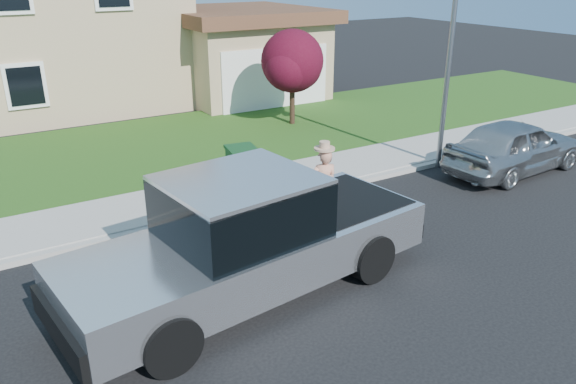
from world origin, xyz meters
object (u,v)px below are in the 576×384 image
Objects in this scene: pickup_truck at (248,240)px; trash_bin at (242,169)px; woman at (324,184)px; street_lamp at (452,49)px; ornamental_tree at (293,64)px; sedan at (515,146)px.

pickup_truck is 4.39m from trash_bin.
street_lamp is at bearing -147.96° from woman.
trash_bin is (-4.47, -4.90, -1.46)m from ornamental_tree.
trash_bin is (1.87, 3.95, -0.30)m from pickup_truck.
ornamental_tree reaches higher than sedan.
woman is at bearing -59.05° from trash_bin.
sedan reaches higher than trash_bin.
ornamental_tree is 2.92× the size of trash_bin.
pickup_truck is 3.25m from woman.
street_lamp is (7.53, 2.95, 2.28)m from pickup_truck.
pickup_truck is 2.10× the size of ornamental_tree.
sedan is at bearing -22.66° from street_lamp.
pickup_truck is 10.95m from ornamental_tree.
sedan is at bearing -69.51° from ornamental_tree.
sedan is at bearing -162.52° from woman.
pickup_truck is 6.13× the size of trash_bin.
street_lamp reaches higher than ornamental_tree.
woman is at bearing 25.23° from pickup_truck.
pickup_truck is at bearing 97.50° from sedan.
pickup_truck is at bearing -125.61° from ornamental_tree.
trash_bin is at bearing -132.35° from ornamental_tree.
ornamental_tree reaches higher than trash_bin.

